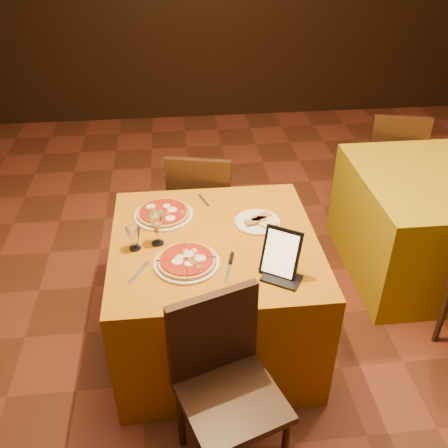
{
  "coord_description": "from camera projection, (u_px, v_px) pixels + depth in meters",
  "views": [
    {
      "loc": [
        -0.51,
        -2.28,
        2.3
      ],
      "look_at": [
        -0.28,
        -0.15,
        0.86
      ],
      "focal_mm": 40.0,
      "sensor_mm": 36.0,
      "label": 1
    }
  ],
  "objects": [
    {
      "name": "fork_near",
      "position": [
        139.0,
        272.0,
        2.43
      ],
      "size": [
        0.1,
        0.16,
        0.01
      ],
      "primitive_type": "cube",
      "rotation": [
        0.0,
        0.0,
        1.06
      ],
      "color": "#A8A9AF",
      "rests_on": "main_table"
    },
    {
      "name": "knife",
      "position": [
        229.0,
        269.0,
        2.45
      ],
      "size": [
        0.06,
        0.19,
        0.01
      ],
      "primitive_type": "cube",
      "rotation": [
        0.0,
        0.0,
        1.3
      ],
      "color": "silver",
      "rests_on": "main_table"
    },
    {
      "name": "fork_far",
      "position": [
        204.0,
        200.0,
        2.99
      ],
      "size": [
        0.07,
        0.15,
        0.01
      ],
      "primitive_type": "cube",
      "rotation": [
        0.0,
        0.0,
        1.91
      ],
      "color": "silver",
      "rests_on": "main_table"
    },
    {
      "name": "wine_glass",
      "position": [
        157.0,
        229.0,
        2.58
      ],
      "size": [
        0.09,
        0.09,
        0.19
      ],
      "primitive_type": null,
      "rotation": [
        0.0,
        0.0,
        -0.25
      ],
      "color": "#EDE187",
      "rests_on": "main_table"
    },
    {
      "name": "chair_main_far",
      "position": [
        204.0,
        206.0,
        3.5
      ],
      "size": [
        0.54,
        0.54,
        0.91
      ],
      "primitive_type": null,
      "rotation": [
        0.0,
        0.0,
        2.91
      ],
      "color": "black",
      "rests_on": "floor"
    },
    {
      "name": "pizza_near",
      "position": [
        187.0,
        262.0,
        2.48
      ],
      "size": [
        0.33,
        0.33,
        0.03
      ],
      "rotation": [
        0.0,
        0.0,
        0.16
      ],
      "color": "white",
      "rests_on": "main_table"
    },
    {
      "name": "cutlet_dish",
      "position": [
        257.0,
        221.0,
        2.78
      ],
      "size": [
        0.25,
        0.25,
        0.03
      ],
      "rotation": [
        0.0,
        0.0,
        0.39
      ],
      "color": "white",
      "rests_on": "main_table"
    },
    {
      "name": "side_table",
      "position": [
        432.0,
        223.0,
        3.46
      ],
      "size": [
        1.1,
        1.1,
        0.75
      ],
      "primitive_type": "cube",
      "color": "#AA8D0A",
      "rests_on": "floor"
    },
    {
      "name": "floor",
      "position": [
        264.0,
        319.0,
        3.22
      ],
      "size": [
        6.0,
        7.0,
        0.01
      ],
      "primitive_type": "cube",
      "color": "#5E2D19",
      "rests_on": "ground"
    },
    {
      "name": "water_glass",
      "position": [
        134.0,
        238.0,
        2.56
      ],
      "size": [
        0.09,
        0.09,
        0.13
      ],
      "primitive_type": null,
      "rotation": [
        0.0,
        0.0,
        -0.25
      ],
      "color": "silver",
      "rests_on": "main_table"
    },
    {
      "name": "chair_main_near",
      "position": [
        232.0,
        400.0,
        2.17
      ],
      "size": [
        0.48,
        0.48,
        0.91
      ],
      "primitive_type": null,
      "rotation": [
        0.0,
        0.0,
        0.33
      ],
      "color": "black",
      "rests_on": "floor"
    },
    {
      "name": "main_table",
      "position": [
        215.0,
        292.0,
        2.87
      ],
      "size": [
        1.1,
        1.1,
        0.75
      ],
      "primitive_type": "cube",
      "color": "#B1680B",
      "rests_on": "floor"
    },
    {
      "name": "tablet",
      "position": [
        281.0,
        253.0,
        2.36
      ],
      "size": [
        0.21,
        0.18,
        0.23
      ],
      "primitive_type": "cube",
      "rotation": [
        -0.35,
        0.0,
        -0.57
      ],
      "color": "black",
      "rests_on": "main_table"
    },
    {
      "name": "chair_side_far",
      "position": [
        390.0,
        161.0,
        4.08
      ],
      "size": [
        0.5,
        0.5,
        0.91
      ],
      "primitive_type": null,
      "rotation": [
        0.0,
        0.0,
        2.88
      ],
      "color": "black",
      "rests_on": "floor"
    },
    {
      "name": "pizza_far",
      "position": [
        164.0,
        214.0,
        2.84
      ],
      "size": [
        0.34,
        0.34,
        0.03
      ],
      "rotation": [
        0.0,
        0.0,
        0.01
      ],
      "color": "white",
      "rests_on": "main_table"
    }
  ]
}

